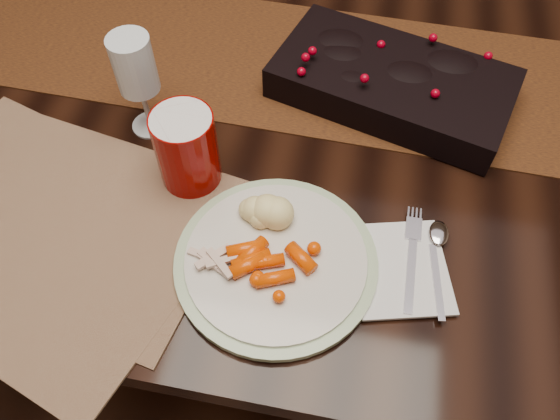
% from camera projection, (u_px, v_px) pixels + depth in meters
% --- Properties ---
extents(floor, '(5.00, 5.00, 0.00)m').
position_uv_depth(floor, '(305.00, 295.00, 1.51)').
color(floor, black).
rests_on(floor, ground).
extents(dining_table, '(1.80, 1.00, 0.75)m').
position_uv_depth(dining_table, '(312.00, 222.00, 1.20)').
color(dining_table, black).
rests_on(dining_table, floor).
extents(table_runner, '(1.57, 0.37, 0.00)m').
position_uv_depth(table_runner, '(300.00, 65.00, 0.94)').
color(table_runner, black).
rests_on(table_runner, dining_table).
extents(centerpiece, '(0.41, 0.28, 0.07)m').
position_uv_depth(centerpiece, '(393.00, 79.00, 0.86)').
color(centerpiece, black).
rests_on(centerpiece, table_runner).
extents(placemat_main, '(0.45, 0.37, 0.00)m').
position_uv_depth(placemat_main, '(79.00, 219.00, 0.76)').
color(placemat_main, '#8B6D4F').
rests_on(placemat_main, dining_table).
extents(placemat_second, '(0.55, 0.47, 0.00)m').
position_uv_depth(placemat_second, '(36.00, 233.00, 0.74)').
color(placemat_second, brown).
rests_on(placemat_second, dining_table).
extents(dinner_plate, '(0.29, 0.29, 0.01)m').
position_uv_depth(dinner_plate, '(276.00, 261.00, 0.71)').
color(dinner_plate, beige).
rests_on(dinner_plate, placemat_main).
extents(baby_carrots, '(0.10, 0.08, 0.02)m').
position_uv_depth(baby_carrots, '(274.00, 266.00, 0.69)').
color(baby_carrots, '#E24000').
rests_on(baby_carrots, dinner_plate).
extents(mashed_potatoes, '(0.09, 0.08, 0.04)m').
position_uv_depth(mashed_potatoes, '(264.00, 210.00, 0.72)').
color(mashed_potatoes, tan).
rests_on(mashed_potatoes, dinner_plate).
extents(turkey_shreds, '(0.07, 0.06, 0.02)m').
position_uv_depth(turkey_shreds, '(213.00, 260.00, 0.69)').
color(turkey_shreds, tan).
rests_on(turkey_shreds, dinner_plate).
extents(napkin, '(0.15, 0.16, 0.00)m').
position_uv_depth(napkin, '(400.00, 268.00, 0.71)').
color(napkin, silver).
rests_on(napkin, placemat_main).
extents(fork, '(0.02, 0.14, 0.00)m').
position_uv_depth(fork, '(411.00, 262.00, 0.71)').
color(fork, silver).
rests_on(fork, napkin).
extents(spoon, '(0.05, 0.14, 0.00)m').
position_uv_depth(spoon, '(437.00, 266.00, 0.71)').
color(spoon, silver).
rests_on(spoon, napkin).
extents(red_cup, '(0.11, 0.11, 0.12)m').
position_uv_depth(red_cup, '(187.00, 149.00, 0.75)').
color(red_cup, '#7B0300').
rests_on(red_cup, placemat_main).
extents(wine_glass, '(0.07, 0.07, 0.17)m').
position_uv_depth(wine_glass, '(140.00, 86.00, 0.79)').
color(wine_glass, silver).
rests_on(wine_glass, dining_table).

